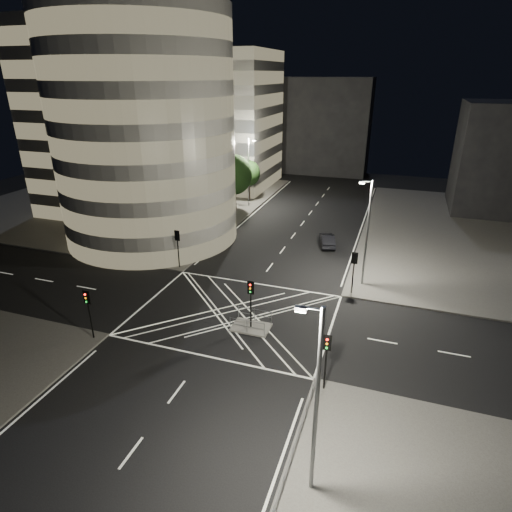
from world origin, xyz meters
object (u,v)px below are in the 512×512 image
at_px(traffic_signal_fr, 354,265).
at_px(street_lamp_left_near, 194,203).
at_px(central_island, 251,327).
at_px(traffic_signal_fl, 178,242).
at_px(traffic_signal_nl, 88,306).
at_px(traffic_signal_island, 251,296).
at_px(street_lamp_right_far, 367,230).
at_px(street_lamp_right_near, 315,399).
at_px(traffic_signal_nr, 327,352).
at_px(sedan, 327,240).
at_px(street_lamp_left_far, 249,170).

bearing_deg(traffic_signal_fr, street_lamp_left_near, 164.08).
height_order(central_island, traffic_signal_fl, traffic_signal_fl).
bearing_deg(central_island, traffic_signal_fr, 50.67).
bearing_deg(traffic_signal_fl, traffic_signal_nl, -90.00).
distance_m(central_island, traffic_signal_nl, 12.36).
xyz_separation_m(traffic_signal_island, street_lamp_left_near, (-11.44, 13.50, 2.63)).
relative_size(street_lamp_right_far, street_lamp_right_near, 1.00).
bearing_deg(traffic_signal_nr, traffic_signal_fr, 90.00).
height_order(traffic_signal_island, sedan, traffic_signal_island).
bearing_deg(central_island, sedan, 82.55).
relative_size(central_island, traffic_signal_island, 0.75).
xyz_separation_m(traffic_signal_fl, street_lamp_right_far, (18.24, 2.20, 2.63)).
bearing_deg(central_island, traffic_signal_fl, 142.46).
relative_size(traffic_signal_nl, street_lamp_right_near, 0.40).
bearing_deg(traffic_signal_fl, street_lamp_left_near, 96.97).
distance_m(traffic_signal_nl, traffic_signal_fr, 22.24).
bearing_deg(sedan, traffic_signal_island, 66.47).
relative_size(traffic_signal_fl, traffic_signal_nl, 1.00).
xyz_separation_m(traffic_signal_fl, traffic_signal_island, (10.80, -8.30, 0.00)).
height_order(traffic_signal_fr, street_lamp_right_near, street_lamp_right_near).
relative_size(central_island, traffic_signal_nl, 0.75).
relative_size(traffic_signal_nr, street_lamp_left_far, 0.40).
distance_m(traffic_signal_fr, street_lamp_right_near, 20.97).
height_order(traffic_signal_nl, sedan, traffic_signal_nl).
xyz_separation_m(central_island, traffic_signal_nl, (-10.80, -5.30, 2.84)).
distance_m(street_lamp_left_near, street_lamp_right_far, 19.11).
bearing_deg(traffic_signal_fr, central_island, -129.33).
bearing_deg(street_lamp_left_far, traffic_signal_fl, -88.43).
bearing_deg(street_lamp_right_far, traffic_signal_fr, -106.11).
bearing_deg(central_island, traffic_signal_island, 0.00).
distance_m(traffic_signal_fl, sedan, 17.57).
xyz_separation_m(traffic_signal_fl, traffic_signal_nr, (17.60, -13.60, 0.00)).
xyz_separation_m(street_lamp_right_near, sedan, (-4.88, 32.01, -4.83)).
relative_size(traffic_signal_fr, street_lamp_right_near, 0.40).
distance_m(traffic_signal_nr, street_lamp_right_far, 16.03).
xyz_separation_m(central_island, traffic_signal_fr, (6.80, 8.30, 2.84)).
bearing_deg(traffic_signal_fr, street_lamp_right_near, -88.25).
distance_m(traffic_signal_fr, traffic_signal_island, 10.73).
bearing_deg(traffic_signal_nr, street_lamp_right_far, 87.70).
relative_size(traffic_signal_fl, traffic_signal_nr, 1.00).
height_order(traffic_signal_island, street_lamp_right_near, street_lamp_right_near).
distance_m(central_island, street_lamp_right_near, 15.54).
bearing_deg(street_lamp_left_far, street_lamp_left_near, -90.00).
bearing_deg(traffic_signal_nr, traffic_signal_nl, 180.00).
bearing_deg(street_lamp_right_near, traffic_signal_nr, 95.04).
relative_size(traffic_signal_island, street_lamp_right_near, 0.40).
bearing_deg(traffic_signal_fr, traffic_signal_nl, -142.31).
distance_m(traffic_signal_fl, street_lamp_right_far, 18.55).
relative_size(traffic_signal_nr, street_lamp_left_near, 0.40).
relative_size(traffic_signal_nr, street_lamp_right_near, 0.40).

